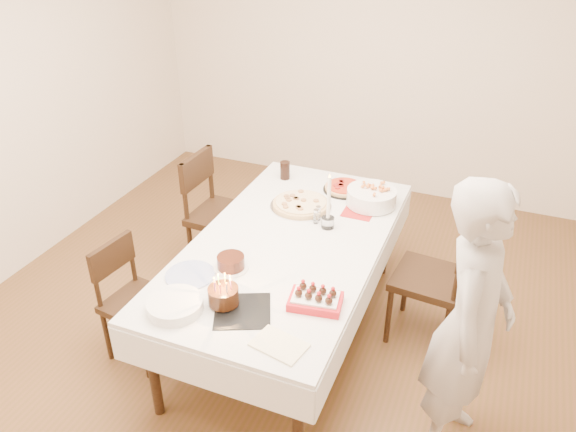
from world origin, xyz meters
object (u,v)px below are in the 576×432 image
at_px(person, 470,325).
at_px(birthday_cake, 223,291).
at_px(chair_left_dessert, 139,303).
at_px(strawberry_box, 315,300).
at_px(pizza_white, 301,204).
at_px(chair_right_savory, 429,279).
at_px(layer_cake, 231,263).
at_px(taper_candle, 329,201).
at_px(cola_glass, 285,170).
at_px(pizza_pepperoni, 344,188).
at_px(chair_left_savory, 223,216).
at_px(pasta_bowl, 371,197).
at_px(dining_table, 288,288).

distance_m(person, birthday_cake, 1.28).
height_order(chair_left_dessert, person, person).
bearing_deg(strawberry_box, pizza_white, 115.29).
relative_size(chair_right_savory, layer_cake, 4.57).
bearing_deg(chair_left_dessert, person, -169.67).
height_order(taper_candle, cola_glass, taper_candle).
relative_size(taper_candle, cola_glass, 2.83).
distance_m(pizza_pepperoni, strawberry_box, 1.36).
xyz_separation_m(chair_left_savory, chair_left_dessert, (-0.04, -1.07, -0.08)).
xyz_separation_m(chair_left_dessert, pasta_bowl, (1.16, 1.21, 0.40)).
height_order(dining_table, layer_cake, layer_cake).
bearing_deg(chair_left_savory, pizza_white, 176.09).
xyz_separation_m(chair_right_savory, person, (0.30, -0.78, 0.34)).
bearing_deg(chair_left_savory, chair_right_savory, 175.32).
bearing_deg(layer_cake, strawberry_box, -12.57).
relative_size(chair_right_savory, strawberry_box, 3.34).
distance_m(chair_right_savory, pizza_pepperoni, 0.93).
relative_size(person, pizza_white, 3.73).
bearing_deg(person, pizza_pepperoni, 45.13).
distance_m(layer_cake, strawberry_box, 0.59).
relative_size(person, cola_glass, 11.57).
height_order(person, birthday_cake, person).
distance_m(chair_right_savory, pasta_bowl, 0.69).
bearing_deg(dining_table, taper_candle, 55.52).
xyz_separation_m(pizza_pepperoni, pasta_bowl, (0.24, -0.14, 0.04)).
bearing_deg(taper_candle, pasta_bowl, 65.44).
bearing_deg(pizza_pepperoni, birthday_cake, -97.71).
bearing_deg(strawberry_box, layer_cake, 167.43).
distance_m(chair_left_dessert, birthday_cake, 0.85).
distance_m(pizza_white, strawberry_box, 1.08).
distance_m(pasta_bowl, taper_candle, 0.47).
height_order(taper_candle, layer_cake, taper_candle).
distance_m(chair_left_savory, pasta_bowl, 1.18).
distance_m(dining_table, pizza_white, 0.61).
relative_size(pasta_bowl, taper_candle, 0.88).
relative_size(pasta_bowl, cola_glass, 2.50).
distance_m(pizza_pepperoni, pasta_bowl, 0.28).
bearing_deg(pizza_pepperoni, taper_candle, -84.16).
xyz_separation_m(taper_candle, cola_glass, (-0.54, 0.56, -0.13)).
bearing_deg(strawberry_box, person, 5.71).
bearing_deg(person, layer_cake, 93.34).
height_order(dining_table, strawberry_box, strawberry_box).
xyz_separation_m(chair_left_dessert, layer_cake, (0.60, 0.14, 0.38)).
xyz_separation_m(pizza_pepperoni, cola_glass, (-0.48, 0.02, 0.05)).
xyz_separation_m(chair_left_savory, pizza_white, (0.67, -0.07, 0.28)).
bearing_deg(pizza_pepperoni, dining_table, -98.57).
bearing_deg(chair_left_dessert, birthday_cake, 174.65).
bearing_deg(layer_cake, pizza_white, 82.56).
distance_m(chair_left_dessert, cola_glass, 1.49).
bearing_deg(person, pasta_bowl, 41.15).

